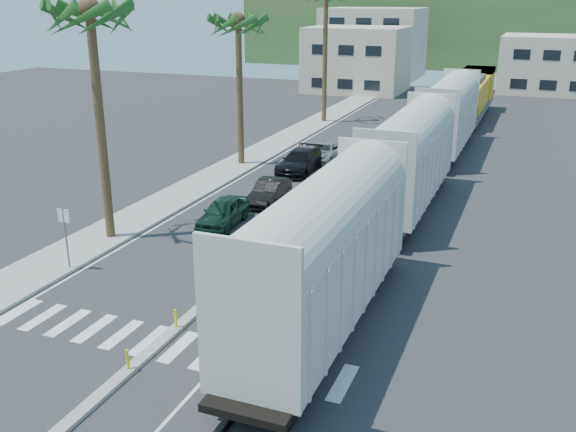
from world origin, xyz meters
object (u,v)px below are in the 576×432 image
(street_sign, at_px, (65,229))
(car_lead, at_px, (223,212))
(cyclist, at_px, (224,322))
(car_second, at_px, (270,192))

(street_sign, xyz_separation_m, car_lead, (3.72, 7.84, -1.23))
(car_lead, xyz_separation_m, cyclist, (5.53, -10.76, -0.06))
(street_sign, distance_m, cyclist, 9.78)
(car_lead, height_order, car_second, car_lead)
(car_lead, xyz_separation_m, car_second, (0.76, 4.58, -0.04))
(street_sign, height_order, car_lead, street_sign)
(street_sign, xyz_separation_m, car_second, (4.48, 12.42, -1.27))
(car_second, relative_size, cyclist, 1.90)
(street_sign, xyz_separation_m, cyclist, (9.25, -2.91, -1.28))
(car_lead, distance_m, car_second, 4.64)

